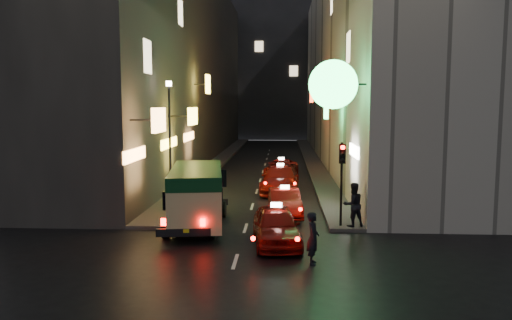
% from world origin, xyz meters
% --- Properties ---
extents(ground, '(120.00, 120.00, 0.00)m').
position_xyz_m(ground, '(0.00, 0.00, 0.00)').
color(ground, black).
rests_on(ground, ground).
extents(building_left, '(7.52, 52.03, 18.00)m').
position_xyz_m(building_left, '(-8.00, 33.99, 9.00)').
color(building_left, '#3C3A36').
rests_on(building_left, ground).
extents(building_right, '(8.38, 52.00, 18.00)m').
position_xyz_m(building_right, '(8.00, 33.99, 9.00)').
color(building_right, '#B9B5AA').
rests_on(building_right, ground).
extents(building_far, '(30.00, 10.00, 22.00)m').
position_xyz_m(building_far, '(0.00, 66.00, 11.00)').
color(building_far, '#343338').
rests_on(building_far, ground).
extents(sidewalk_left, '(1.50, 52.00, 0.15)m').
position_xyz_m(sidewalk_left, '(-4.25, 34.00, 0.07)').
color(sidewalk_left, '#403D3B').
rests_on(sidewalk_left, ground).
extents(sidewalk_right, '(1.50, 52.00, 0.15)m').
position_xyz_m(sidewalk_right, '(4.25, 34.00, 0.07)').
color(sidewalk_right, '#403D3B').
rests_on(sidewalk_right, ground).
extents(minibus, '(2.86, 6.15, 2.54)m').
position_xyz_m(minibus, '(-2.09, 8.63, 1.60)').
color(minibus, '#D4C484').
rests_on(minibus, ground).
extents(taxi_near, '(2.63, 5.34, 1.81)m').
position_xyz_m(taxi_near, '(1.33, 6.17, 0.82)').
color(taxi_near, maroon).
rests_on(taxi_near, ground).
extents(taxi_second, '(2.35, 4.84, 1.66)m').
position_xyz_m(taxi_second, '(1.66, 10.97, 0.75)').
color(taxi_second, maroon).
rests_on(taxi_second, ground).
extents(taxi_third, '(2.61, 5.80, 1.98)m').
position_xyz_m(taxi_third, '(1.41, 17.41, 0.91)').
color(taxi_third, maroon).
rests_on(taxi_third, ground).
extents(taxi_far, '(2.48, 4.82, 1.64)m').
position_xyz_m(taxi_far, '(1.44, 23.51, 0.73)').
color(taxi_far, maroon).
rests_on(taxi_far, ground).
extents(pedestrian_crossing, '(0.44, 0.66, 1.96)m').
position_xyz_m(pedestrian_crossing, '(2.57, 3.90, 0.98)').
color(pedestrian_crossing, black).
rests_on(pedestrian_crossing, ground).
extents(pedestrian_sidewalk, '(0.90, 0.73, 2.09)m').
position_xyz_m(pedestrian_sidewalk, '(4.49, 8.50, 1.19)').
color(pedestrian_sidewalk, black).
rests_on(pedestrian_sidewalk, sidewalk_right).
extents(traffic_light, '(0.26, 0.43, 3.50)m').
position_xyz_m(traffic_light, '(4.00, 8.47, 2.69)').
color(traffic_light, black).
rests_on(traffic_light, sidewalk_right).
extents(lamp_post, '(0.28, 0.28, 6.22)m').
position_xyz_m(lamp_post, '(-4.20, 13.00, 3.72)').
color(lamp_post, black).
rests_on(lamp_post, sidewalk_left).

